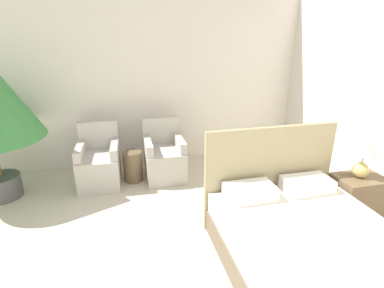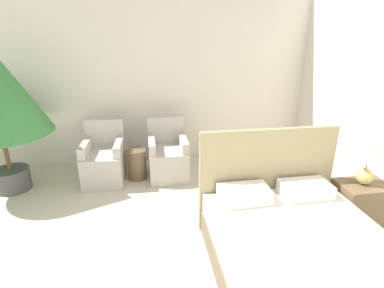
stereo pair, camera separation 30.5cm
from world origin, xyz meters
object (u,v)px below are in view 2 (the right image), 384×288
Objects in this scene: bed at (303,257)px; nightstand at (360,205)px; armchair_near_window_right at (168,159)px; armchair_near_window_left at (104,163)px; table_lamp at (369,157)px; side_table at (137,164)px.

bed reaches higher than nightstand.
nightstand is at bearing -37.55° from armchair_near_window_right.
armchair_near_window_right is (-1.01, 2.31, 0.02)m from bed.
armchair_near_window_right is 1.60× the size of nightstand.
armchair_near_window_left is at bearing 152.18° from nightstand.
table_lamp reaches higher than side_table.
armchair_near_window_left and armchair_near_window_right have the same top height.
side_table is (-2.57, 1.62, -0.03)m from nightstand.
armchair_near_window_left is at bearing -179.91° from armchair_near_window_right.
table_lamp is at bearing -32.21° from side_table.
bed reaches higher than side_table.
table_lamp is (2.08, -1.60, 0.57)m from armchair_near_window_right.
table_lamp is (3.04, -1.60, 0.57)m from armchair_near_window_left.
armchair_near_window_right is 2.68m from table_lamp.
bed is 1.41m from table_lamp.
nightstand is at bearing 33.15° from bed.
armchair_near_window_right is at bearing -1.33° from side_table.
bed is at bearing -66.24° from armchair_near_window_right.
nightstand is at bearing -32.25° from side_table.
armchair_near_window_left is at bearing 152.24° from table_lamp.
armchair_near_window_left is 3.48m from table_lamp.
nightstand is at bearing -39.26° from table_lamp.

